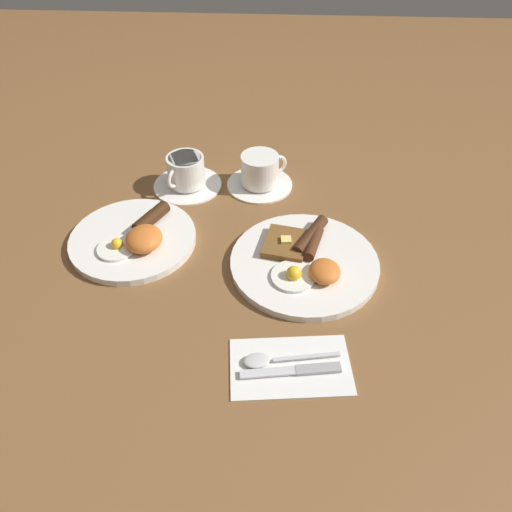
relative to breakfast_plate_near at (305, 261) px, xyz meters
name	(u,v)px	position (x,y,z in m)	size (l,w,h in m)	color
ground_plane	(304,266)	(0.00, 0.00, -0.01)	(3.00, 3.00, 0.00)	brown
breakfast_plate_near	(305,261)	(0.00, 0.00, 0.00)	(0.29, 0.29, 0.04)	white
breakfast_plate_far	(135,238)	(0.05, 0.34, 0.00)	(0.25, 0.25, 0.05)	white
teacup_near	(260,173)	(0.27, 0.10, 0.02)	(0.15, 0.15, 0.08)	white
teacup_far	(186,174)	(0.25, 0.27, 0.02)	(0.16, 0.16, 0.08)	white
napkin	(291,366)	(-0.24, 0.03, -0.01)	(0.12, 0.19, 0.01)	white
knife	(297,370)	(-0.25, 0.02, 0.00)	(0.04, 0.16, 0.01)	silver
spoon	(268,360)	(-0.23, 0.06, 0.00)	(0.04, 0.15, 0.01)	silver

